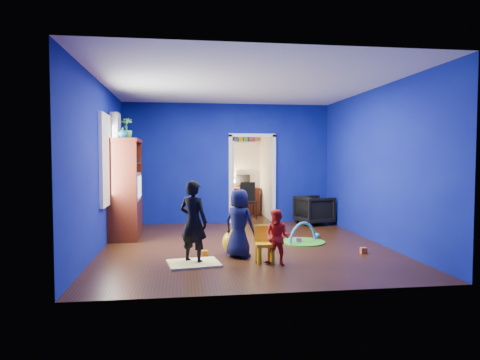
{
  "coord_description": "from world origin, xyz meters",
  "views": [
    {
      "loc": [
        -1.1,
        -7.6,
        1.59
      ],
      "look_at": [
        -0.02,
        0.4,
        1.17
      ],
      "focal_mm": 32.0,
      "sensor_mm": 36.0,
      "label": 1
    }
  ],
  "objects": [
    {
      "name": "study_desk",
      "position": [
        0.6,
        4.26,
        0.38
      ],
      "size": [
        0.88,
        0.44,
        0.75
      ],
      "primitive_type": "cube",
      "color": "#3D140A",
      "rests_on": "floor"
    },
    {
      "name": "doorway",
      "position": [
        0.6,
        2.75,
        1.05
      ],
      "size": [
        1.16,
        0.1,
        2.1
      ],
      "primitive_type": "cube",
      "color": "white",
      "rests_on": "floor"
    },
    {
      "name": "child_black",
      "position": [
        -0.94,
        -1.15,
        0.63
      ],
      "size": [
        0.55,
        0.5,
        1.25
      ],
      "primitive_type": "imported",
      "rotation": [
        0.0,
        0.0,
        2.55
      ],
      "color": "black",
      "rests_on": "floor"
    },
    {
      "name": "curtain",
      "position": [
        -2.37,
        0.9,
        1.25
      ],
      "size": [
        0.14,
        0.42,
        2.4
      ],
      "primitive_type": "cube",
      "color": "slate",
      "rests_on": "floor"
    },
    {
      "name": "toy_2",
      "position": [
        -0.75,
        -0.78,
        0.05
      ],
      "size": [
        0.1,
        0.08,
        0.1
      ],
      "primitive_type": "cube",
      "color": "orange",
      "rests_on": "floor"
    },
    {
      "name": "tv_armoire",
      "position": [
        -2.22,
        1.06,
        0.98
      ],
      "size": [
        0.58,
        1.14,
        1.96
      ],
      "primitive_type": "cube",
      "color": "#42130B",
      "rests_on": "floor"
    },
    {
      "name": "potted_plant",
      "position": [
        -2.22,
        1.28,
        2.18
      ],
      "size": [
        0.26,
        0.26,
        0.44
      ],
      "primitive_type": "imported",
      "rotation": [
        0.0,
        0.0,
        0.07
      ],
      "color": "green",
      "rests_on": "tv_armoire"
    },
    {
      "name": "kid_chair",
      "position": [
        0.14,
        -1.25,
        0.25
      ],
      "size": [
        0.3,
        0.3,
        0.5
      ],
      "primitive_type": "cube",
      "rotation": [
        0.0,
        0.0,
        -0.07
      ],
      "color": "yellow",
      "rests_on": "floor"
    },
    {
      "name": "desk_monitor",
      "position": [
        0.6,
        4.38,
        0.95
      ],
      "size": [
        0.4,
        0.05,
        0.32
      ],
      "primitive_type": "cube",
      "color": "black",
      "rests_on": "study_desk"
    },
    {
      "name": "toy_3",
      "position": [
        0.67,
        0.46,
        0.06
      ],
      "size": [
        0.11,
        0.11,
        0.11
      ],
      "primitive_type": "sphere",
      "color": "green",
      "rests_on": "floor"
    },
    {
      "name": "window_left",
      "position": [
        -2.48,
        0.35,
        1.55
      ],
      "size": [
        0.03,
        0.95,
        1.55
      ],
      "primitive_type": "cube",
      "color": "white",
      "rests_on": "wall_left"
    },
    {
      "name": "yellow_blanket",
      "position": [
        -0.94,
        -1.25,
        0.01
      ],
      "size": [
        0.83,
        0.71,
        0.03
      ],
      "primitive_type": "cube",
      "rotation": [
        0.0,
        0.0,
        0.15
      ],
      "color": "#F2E07A",
      "rests_on": "floor"
    },
    {
      "name": "hopper_ball",
      "position": [
        -0.26,
        -0.65,
        0.2
      ],
      "size": [
        0.4,
        0.4,
        0.4
      ],
      "primitive_type": "sphere",
      "color": "yellow",
      "rests_on": "floor"
    },
    {
      "name": "toy_arch",
      "position": [
        1.14,
        0.13,
        0.02
      ],
      "size": [
        0.65,
        0.45,
        0.74
      ],
      "primitive_type": "torus",
      "rotation": [
        1.57,
        0.0,
        0.58
      ],
      "color": "#3F8CD8",
      "rests_on": "floor"
    },
    {
      "name": "folding_chair",
      "position": [
        0.6,
        3.3,
        0.46
      ],
      "size": [
        0.4,
        0.4,
        0.92
      ],
      "primitive_type": "cube",
      "color": "black",
      "rests_on": "floor"
    },
    {
      "name": "play_mat",
      "position": [
        1.14,
        0.13,
        0.01
      ],
      "size": [
        0.83,
        0.83,
        0.02
      ],
      "primitive_type": "cylinder",
      "color": "green",
      "rests_on": "floor"
    },
    {
      "name": "armchair",
      "position": [
        2.01,
        2.2,
        0.34
      ],
      "size": [
        0.92,
        0.9,
        0.69
      ],
      "primitive_type": "imported",
      "rotation": [
        0.0,
        0.0,
        1.83
      ],
      "color": "black",
      "rests_on": "floor"
    },
    {
      "name": "wall_right",
      "position": [
        2.5,
        0.0,
        1.45
      ],
      "size": [
        0.02,
        5.5,
        2.9
      ],
      "primitive_type": "cube",
      "color": "navy",
      "rests_on": "floor"
    },
    {
      "name": "wall_left",
      "position": [
        -2.5,
        0.0,
        1.45
      ],
      "size": [
        0.02,
        5.5,
        2.9
      ],
      "primitive_type": "cube",
      "color": "navy",
      "rests_on": "floor"
    },
    {
      "name": "desk_lamp",
      "position": [
        0.32,
        4.32,
        0.93
      ],
      "size": [
        0.14,
        0.14,
        0.14
      ],
      "primitive_type": "sphere",
      "color": "#FFD88C",
      "rests_on": "study_desk"
    },
    {
      "name": "alcove",
      "position": [
        0.6,
        3.62,
        1.25
      ],
      "size": [
        1.0,
        1.75,
        2.5
      ],
      "primitive_type": null,
      "color": "silver",
      "rests_on": "floor"
    },
    {
      "name": "child_navy",
      "position": [
        -0.21,
        -0.9,
        0.55
      ],
      "size": [
        0.63,
        0.61,
        1.1
      ],
      "primitive_type": "imported",
      "rotation": [
        0.0,
        0.0,
        2.43
      ],
      "color": "#10163A",
      "rests_on": "floor"
    },
    {
      "name": "crt_tv",
      "position": [
        -2.18,
        1.06,
        1.02
      ],
      "size": [
        0.46,
        0.7,
        0.54
      ],
      "primitive_type": "cube",
      "color": "silver",
      "rests_on": "tv_armoire"
    },
    {
      "name": "toddler_red",
      "position": [
        0.29,
        -1.45,
        0.41
      ],
      "size": [
        0.51,
        0.48,
        0.83
      ],
      "primitive_type": "imported",
      "rotation": [
        0.0,
        0.0,
        -0.6
      ],
      "color": "#B41318",
      "rests_on": "floor"
    },
    {
      "name": "toy_4",
      "position": [
        1.04,
        0.09,
        0.05
      ],
      "size": [
        0.1,
        0.08,
        0.1
      ],
      "primitive_type": "cube",
      "color": "#C84BA7",
      "rests_on": "floor"
    },
    {
      "name": "wall_back",
      "position": [
        0.0,
        2.75,
        1.45
      ],
      "size": [
        5.0,
        0.02,
        2.9
      ],
      "primitive_type": "cube",
      "color": "navy",
      "rests_on": "floor"
    },
    {
      "name": "ceiling",
      "position": [
        0.0,
        0.0,
        2.9
      ],
      "size": [
        5.0,
        5.5,
        0.01
      ],
      "primitive_type": "cube",
      "color": "white",
      "rests_on": "wall_back"
    },
    {
      "name": "toy_0",
      "position": [
        1.88,
        -0.91,
        0.05
      ],
      "size": [
        0.1,
        0.08,
        0.1
      ],
      "primitive_type": "cube",
      "color": "#D45623",
      "rests_on": "floor"
    },
    {
      "name": "vase",
      "position": [
        -2.22,
        0.76,
        2.07
      ],
      "size": [
        0.22,
        0.22,
        0.21
      ],
      "primitive_type": "imported",
      "rotation": [
        0.0,
        0.0,
        -0.09
      ],
      "color": "#0D696C",
      "rests_on": "tv_armoire"
    },
    {
      "name": "toy_1",
      "position": [
        1.53,
        0.51,
        0.06
      ],
      "size": [
        0.11,
        0.11,
        0.11
      ],
      "primitive_type": "sphere",
      "color": "#2386CB",
      "rests_on": "floor"
    },
    {
      "name": "floor",
      "position": [
        0.0,
        0.0,
        0.0
      ],
      "size": [
        5.0,
        5.5,
        0.01
      ],
      "primitive_type": "cube",
      "color": "black",
      "rests_on": "ground"
    },
    {
      "name": "book_shelf",
      "position": [
        0.6,
        4.37,
        2.02
      ],
      "size": [
        0.88,
        0.24,
        0.04
      ],
      "primitive_type": "cube",
      "color": "white",
      "rests_on": "study_desk"
    },
    {
      "name": "wall_front",
      "position": [
        0.0,
        -2.75,
        1.45
      ],
      "size": [
        5.0,
        0.02,
        2.9
      ],
      "primitive_type": "cube",
      "color": "navy",
      "rests_on": "floor"
    }
  ]
}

